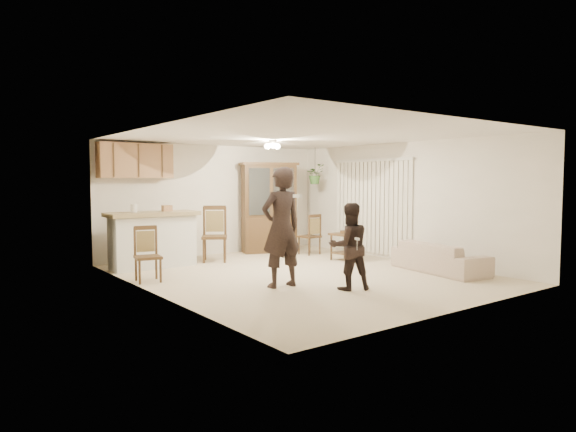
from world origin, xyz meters
TOP-DOWN VIEW (x-y plane):
  - floor at (0.00, 0.00)m, footprint 6.50×6.50m
  - ceiling at (0.00, 0.00)m, footprint 5.50×6.50m
  - wall_back at (0.00, 3.25)m, footprint 5.50×0.02m
  - wall_front at (0.00, -3.25)m, footprint 5.50×0.02m
  - wall_left at (-2.75, 0.00)m, footprint 0.02×6.50m
  - wall_right at (2.75, 0.00)m, footprint 0.02×6.50m
  - breakfast_bar at (-1.85, 2.35)m, footprint 1.60×0.55m
  - bar_top at (-1.85, 2.35)m, footprint 1.75×0.70m
  - upper_cabinets at (-1.90, 3.07)m, footprint 1.50×0.34m
  - vertical_blinds at (2.71, 0.90)m, footprint 0.06×2.30m
  - ceiling_fixture at (0.20, 1.20)m, footprint 0.36×0.36m
  - hanging_plant at (2.30, 2.40)m, footprint 0.43×0.37m
  - plant_cord at (2.30, 2.40)m, footprint 0.01×0.01m
  - sofa at (2.21, -1.32)m, footprint 1.02×1.97m
  - adult at (-0.93, -0.64)m, footprint 0.68×0.47m
  - child at (-0.20, -1.43)m, footprint 0.80×0.72m
  - china_hutch at (1.18, 2.75)m, footprint 1.44×0.94m
  - side_table at (1.79, 0.77)m, footprint 0.56×0.56m
  - chair_bar at (-2.47, 1.05)m, footprint 0.48×0.48m
  - chair_hutch_left at (-0.53, 2.29)m, footprint 0.71×0.71m
  - chair_hutch_right at (1.72, 1.90)m, footprint 0.44×0.44m
  - controller_adult at (-0.95, -1.08)m, footprint 0.06×0.17m
  - controller_child at (-0.32, -1.72)m, footprint 0.08×0.12m

SIDE VIEW (x-z plane):
  - floor at x=0.00m, z-range 0.00..0.00m
  - chair_hutch_right at x=1.72m, z-range -0.20..0.73m
  - chair_bar at x=-2.47m, z-range -0.20..0.73m
  - side_table at x=1.79m, z-range -0.02..0.62m
  - chair_hutch_left at x=-0.53m, z-range -0.25..0.91m
  - sofa at x=2.21m, z-range 0.00..0.73m
  - breakfast_bar at x=-1.85m, z-range 0.00..1.00m
  - child at x=-0.20m, z-range 0.00..1.35m
  - controller_child at x=-0.32m, z-range 0.81..0.85m
  - adult at x=-0.93m, z-range 0.00..1.80m
  - china_hutch at x=1.18m, z-range -0.01..2.10m
  - bar_top at x=-1.85m, z-range 1.01..1.09m
  - vertical_blinds at x=2.71m, z-range 0.05..2.15m
  - wall_back at x=0.00m, z-range 0.00..2.50m
  - wall_front at x=0.00m, z-range 0.00..2.50m
  - wall_left at x=-2.75m, z-range 0.00..2.50m
  - wall_right at x=2.75m, z-range 0.00..2.50m
  - controller_adult at x=-0.95m, z-range 1.44..1.49m
  - hanging_plant at x=2.30m, z-range 1.61..2.09m
  - upper_cabinets at x=-1.90m, z-range 1.75..2.45m
  - plant_cord at x=2.30m, z-range 1.85..2.50m
  - ceiling_fixture at x=0.20m, z-range 2.30..2.50m
  - ceiling at x=0.00m, z-range 2.49..2.51m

